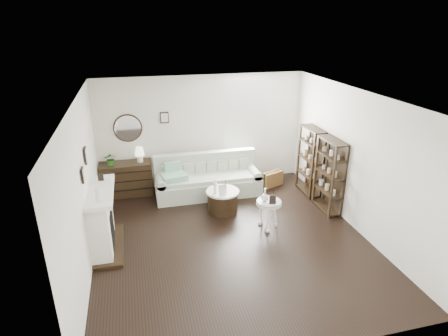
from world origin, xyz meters
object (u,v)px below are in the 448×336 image
object	(u,v)px
sofa	(207,181)
dresser	(127,179)
drum_table	(223,201)
pedestal_table	(269,203)

from	to	relation	value
sofa	dresser	xyz separation A→B (m)	(-1.86, 0.39, 0.08)
dresser	sofa	bearing A→B (deg)	-11.98
dresser	drum_table	bearing A→B (deg)	-34.49
dresser	pedestal_table	size ratio (longest dim) A/B	2.00
pedestal_table	sofa	bearing A→B (deg)	114.81
sofa	drum_table	distance (m)	0.98
dresser	drum_table	size ratio (longest dim) A/B	1.68
drum_table	pedestal_table	bearing A→B (deg)	-50.45
sofa	pedestal_table	world-z (taller)	sofa
drum_table	pedestal_table	world-z (taller)	pedestal_table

